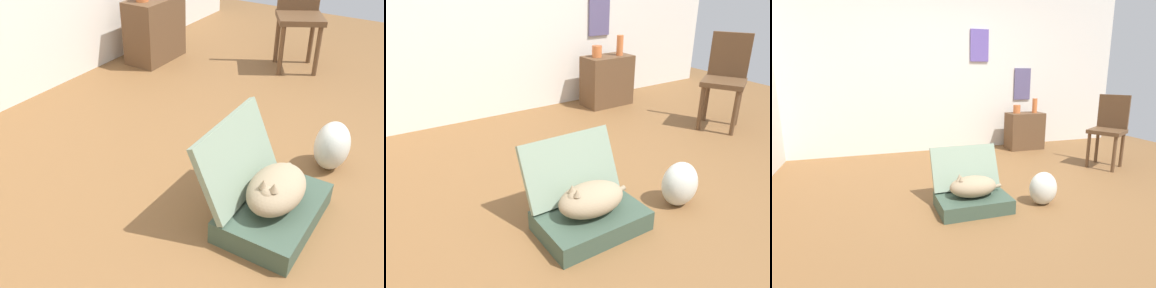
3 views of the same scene
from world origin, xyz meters
The scene contains 10 objects.
ground_plane centered at (0.00, 0.00, 0.00)m, with size 7.68×7.68×0.00m, color brown.
wall_back centered at (0.00, 2.26, 1.30)m, with size 6.40×0.15×2.60m.
suitcase_base centered at (-0.34, -0.15, 0.07)m, with size 0.66×0.43×0.13m, color #384C3D.
suitcase_lid centered at (-0.34, 0.09, 0.34)m, with size 0.66×0.43×0.04m, color gray.
cat centered at (-0.35, -0.15, 0.23)m, with size 0.52×0.28×0.22m.
plastic_bag_white centered at (0.34, -0.24, 0.16)m, with size 0.27×0.22×0.32m, color silver.
side_table centered at (1.28, 1.85, 0.30)m, with size 0.60×0.34×0.61m, color brown.
vase_tall centered at (1.13, 1.87, 0.67)m, with size 0.12×0.12×0.13m, color #CC6B38.
vase_short centered at (1.42, 1.81, 0.72)m, with size 0.08×0.08×0.24m, color #CC6B38.
chair centered at (1.85, 0.60, 0.53)m, with size 0.55×0.56×0.96m.
Camera 3 is at (-1.21, -2.62, 1.22)m, focal length 28.32 mm.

